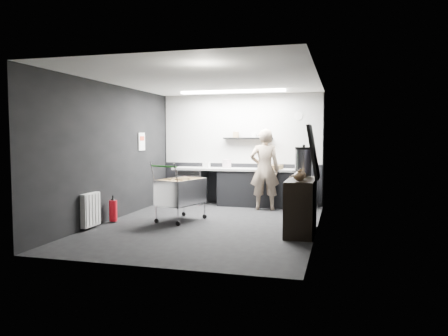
# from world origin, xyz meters

# --- Properties ---
(floor) EXTENTS (5.50, 5.50, 0.00)m
(floor) POSITION_xyz_m (0.00, 0.00, 0.00)
(floor) COLOR black
(floor) RESTS_ON ground
(ceiling) EXTENTS (5.50, 5.50, 0.00)m
(ceiling) POSITION_xyz_m (0.00, 0.00, 2.70)
(ceiling) COLOR white
(ceiling) RESTS_ON wall_back
(wall_back) EXTENTS (5.50, 0.00, 5.50)m
(wall_back) POSITION_xyz_m (0.00, 2.75, 1.35)
(wall_back) COLOR black
(wall_back) RESTS_ON floor
(wall_front) EXTENTS (5.50, 0.00, 5.50)m
(wall_front) POSITION_xyz_m (0.00, -2.75, 1.35)
(wall_front) COLOR black
(wall_front) RESTS_ON floor
(wall_left) EXTENTS (0.00, 5.50, 5.50)m
(wall_left) POSITION_xyz_m (-2.00, 0.00, 1.35)
(wall_left) COLOR black
(wall_left) RESTS_ON floor
(wall_right) EXTENTS (0.00, 5.50, 5.50)m
(wall_right) POSITION_xyz_m (2.00, 0.00, 1.35)
(wall_right) COLOR black
(wall_right) RESTS_ON floor
(kitchen_wall_panel) EXTENTS (3.95, 0.02, 1.70)m
(kitchen_wall_panel) POSITION_xyz_m (0.00, 2.73, 1.85)
(kitchen_wall_panel) COLOR #B2B1AD
(kitchen_wall_panel) RESTS_ON wall_back
(dado_panel) EXTENTS (3.95, 0.02, 1.00)m
(dado_panel) POSITION_xyz_m (0.00, 2.73, 0.50)
(dado_panel) COLOR black
(dado_panel) RESTS_ON wall_back
(floating_shelf) EXTENTS (1.20, 0.22, 0.04)m
(floating_shelf) POSITION_xyz_m (0.20, 2.62, 1.62)
(floating_shelf) COLOR black
(floating_shelf) RESTS_ON wall_back
(wall_clock) EXTENTS (0.20, 0.03, 0.20)m
(wall_clock) POSITION_xyz_m (1.40, 2.72, 2.15)
(wall_clock) COLOR silver
(wall_clock) RESTS_ON wall_back
(poster) EXTENTS (0.02, 0.30, 0.40)m
(poster) POSITION_xyz_m (-1.98, 1.30, 1.55)
(poster) COLOR white
(poster) RESTS_ON wall_left
(poster_red_band) EXTENTS (0.02, 0.22, 0.10)m
(poster_red_band) POSITION_xyz_m (-1.98, 1.30, 1.62)
(poster_red_band) COLOR red
(poster_red_band) RESTS_ON poster
(radiator) EXTENTS (0.10, 0.50, 0.60)m
(radiator) POSITION_xyz_m (-1.94, -0.90, 0.35)
(radiator) COLOR silver
(radiator) RESTS_ON wall_left
(ceiling_strip) EXTENTS (2.40, 0.20, 0.04)m
(ceiling_strip) POSITION_xyz_m (0.00, 1.85, 2.67)
(ceiling_strip) COLOR white
(ceiling_strip) RESTS_ON ceiling
(prep_counter) EXTENTS (3.20, 0.61, 0.90)m
(prep_counter) POSITION_xyz_m (0.14, 2.42, 0.46)
(prep_counter) COLOR black
(prep_counter) RESTS_ON floor
(person) EXTENTS (0.73, 0.54, 1.83)m
(person) POSITION_xyz_m (0.73, 1.97, 0.92)
(person) COLOR beige
(person) RESTS_ON floor
(shopping_cart) EXTENTS (0.89, 1.19, 1.13)m
(shopping_cart) POSITION_xyz_m (-0.64, 0.24, 0.54)
(shopping_cart) COLOR silver
(shopping_cart) RESTS_ON floor
(sideboard) EXTENTS (0.53, 1.25, 1.87)m
(sideboard) POSITION_xyz_m (1.76, -0.22, 0.59)
(sideboard) COLOR black
(sideboard) RESTS_ON floor
(fire_extinguisher) EXTENTS (0.15, 0.15, 0.50)m
(fire_extinguisher) POSITION_xyz_m (-1.85, -0.26, 0.24)
(fire_extinguisher) COLOR red
(fire_extinguisher) RESTS_ON floor
(cardboard_box) EXTENTS (0.57, 0.49, 0.10)m
(cardboard_box) POSITION_xyz_m (0.80, 2.37, 0.95)
(cardboard_box) COLOR olive
(cardboard_box) RESTS_ON prep_counter
(pink_tub) EXTENTS (0.21, 0.21, 0.21)m
(pink_tub) POSITION_xyz_m (-0.28, 2.42, 1.01)
(pink_tub) COLOR beige
(pink_tub) RESTS_ON prep_counter
(white_container) EXTENTS (0.17, 0.15, 0.14)m
(white_container) POSITION_xyz_m (-0.78, 2.37, 0.97)
(white_container) COLOR silver
(white_container) RESTS_ON prep_counter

